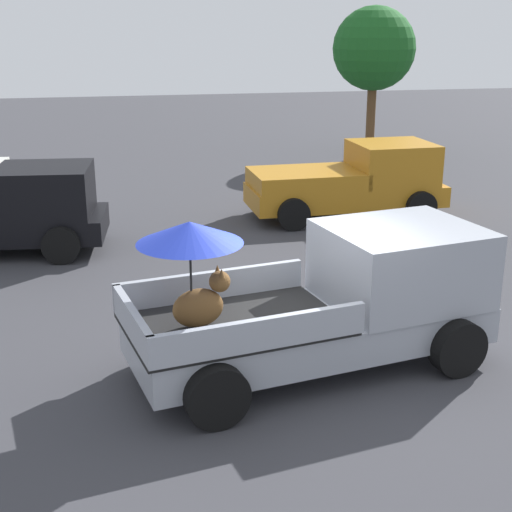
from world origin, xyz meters
The scene contains 4 objects.
ground_plane centered at (0.00, 0.00, 0.00)m, with size 80.00×80.00×0.00m, color #38383D.
pickup_truck_main centered at (0.38, 0.07, 0.98)m, with size 5.30×2.97×2.30m.
pickup_truck_red centered at (3.39, 7.81, 0.87)m, with size 4.82×2.21×1.80m.
tree_by_lot centered at (6.85, 15.78, 3.73)m, with size 2.89×2.89×5.20m.
Camera 1 is at (-2.71, -8.85, 4.65)m, focal length 50.65 mm.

